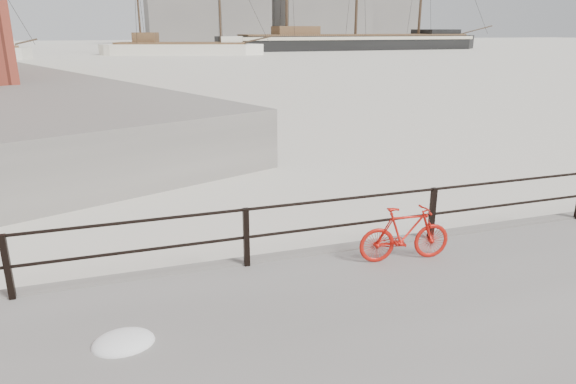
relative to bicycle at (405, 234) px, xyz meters
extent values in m
plane|color=white|center=(0.93, 0.77, -0.83)|extent=(400.00, 400.00, 0.00)
imported|color=red|center=(0.00, 0.00, 0.00)|extent=(1.59, 0.43, 0.95)
ellipsoid|color=white|center=(-4.57, -1.05, -0.34)|extent=(0.77, 0.61, 0.28)
cube|color=gray|center=(20.93, 140.77, 8.17)|extent=(32.00, 18.00, 18.00)
cube|color=gray|center=(55.93, 145.77, 11.17)|extent=(26.00, 20.00, 24.00)
cube|color=gray|center=(78.93, 150.77, 6.17)|extent=(20.00, 16.00, 14.00)
camera|label=1|loc=(-4.34, -6.93, 3.27)|focal=32.00mm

